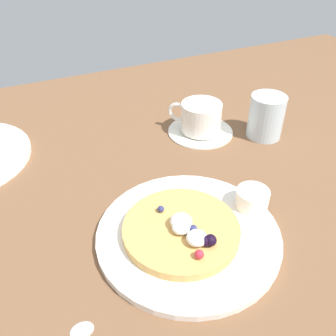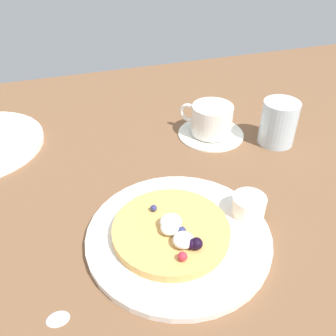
{
  "view_description": "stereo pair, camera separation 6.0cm",
  "coord_description": "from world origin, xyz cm",
  "px_view_note": "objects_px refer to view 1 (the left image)",
  "views": [
    {
      "loc": [
        -15.9,
        -45.18,
        40.87
      ],
      "look_at": [
        4.74,
        -0.19,
        4.0
      ],
      "focal_mm": 39.29,
      "sensor_mm": 36.0,
      "label": 1
    },
    {
      "loc": [
        -10.29,
        -47.35,
        40.87
      ],
      "look_at": [
        4.74,
        -0.19,
        4.0
      ],
      "focal_mm": 39.29,
      "sensor_mm": 36.0,
      "label": 2
    }
  ],
  "objects_px": {
    "coffee_saucer": "(200,131)",
    "water_glass": "(266,117)",
    "syrup_ramekin": "(252,198)",
    "coffee_cup": "(200,116)",
    "pancake_plate": "(188,235)"
  },
  "relations": [
    {
      "from": "coffee_saucer",
      "to": "coffee_cup",
      "type": "height_order",
      "value": "coffee_cup"
    },
    {
      "from": "syrup_ramekin",
      "to": "coffee_cup",
      "type": "bearing_deg",
      "value": 80.25
    },
    {
      "from": "pancake_plate",
      "to": "water_glass",
      "type": "relative_size",
      "value": 3.02
    },
    {
      "from": "water_glass",
      "to": "syrup_ramekin",
      "type": "bearing_deg",
      "value": -131.13
    },
    {
      "from": "coffee_cup",
      "to": "water_glass",
      "type": "relative_size",
      "value": 1.09
    },
    {
      "from": "water_glass",
      "to": "pancake_plate",
      "type": "bearing_deg",
      "value": -145.27
    },
    {
      "from": "coffee_cup",
      "to": "water_glass",
      "type": "xyz_separation_m",
      "value": [
        0.12,
        -0.07,
        0.01
      ]
    },
    {
      "from": "water_glass",
      "to": "coffee_cup",
      "type": "bearing_deg",
      "value": 149.88
    },
    {
      "from": "pancake_plate",
      "to": "syrup_ramekin",
      "type": "relative_size",
      "value": 5.2
    },
    {
      "from": "pancake_plate",
      "to": "syrup_ramekin",
      "type": "bearing_deg",
      "value": 4.64
    },
    {
      "from": "pancake_plate",
      "to": "water_glass",
      "type": "height_order",
      "value": "water_glass"
    },
    {
      "from": "syrup_ramekin",
      "to": "coffee_cup",
      "type": "relative_size",
      "value": 0.53
    },
    {
      "from": "coffee_saucer",
      "to": "water_glass",
      "type": "distance_m",
      "value": 0.14
    },
    {
      "from": "syrup_ramekin",
      "to": "coffee_saucer",
      "type": "height_order",
      "value": "syrup_ramekin"
    },
    {
      "from": "coffee_cup",
      "to": "syrup_ramekin",
      "type": "bearing_deg",
      "value": -99.75
    }
  ]
}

